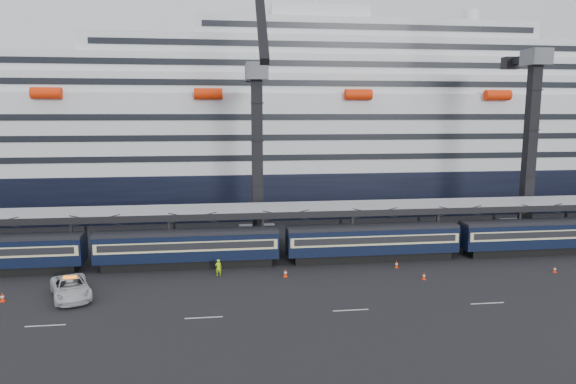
# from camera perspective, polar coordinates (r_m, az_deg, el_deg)

# --- Properties ---
(ground) EXTENTS (260.00, 260.00, 0.00)m
(ground) POSITION_cam_1_polar(r_m,az_deg,el_deg) (52.27, 21.10, -9.80)
(ground) COLOR black
(ground) RESTS_ON ground
(train) EXTENTS (133.05, 3.00, 4.05)m
(train) POSITION_cam_1_polar(r_m,az_deg,el_deg) (58.54, 12.52, -5.18)
(train) COLOR black
(train) RESTS_ON ground
(canopy) EXTENTS (130.00, 6.25, 5.53)m
(canopy) POSITION_cam_1_polar(r_m,az_deg,el_deg) (63.24, 15.34, -1.43)
(canopy) COLOR gray
(canopy) RESTS_ON ground
(cruise_ship) EXTENTS (214.09, 28.84, 34.00)m
(cruise_ship) POSITION_cam_1_polar(r_m,az_deg,el_deg) (92.38, 7.20, 6.38)
(cruise_ship) COLOR black
(cruise_ship) RESTS_ON ground
(crane_dark_near) EXTENTS (4.50, 17.75, 35.08)m
(crane_dark_near) POSITION_cam_1_polar(r_m,az_deg,el_deg) (62.22, -3.42, 4.91)
(crane_dark_near) COLOR #52545A
(crane_dark_near) RESTS_ON ground
(crane_dark_mid) EXTENTS (4.50, 18.24, 39.64)m
(crane_dark_mid) POSITION_cam_1_polar(r_m,az_deg,el_deg) (72.58, 25.54, 5.75)
(crane_dark_mid) COLOR #52545A
(crane_dark_mid) RESTS_ON ground
(pickup_truck) EXTENTS (5.11, 7.11, 1.80)m
(pickup_truck) POSITION_cam_1_polar(r_m,az_deg,el_deg) (49.73, -22.99, -9.77)
(pickup_truck) COLOR silver
(pickup_truck) RESTS_ON ground
(worker) EXTENTS (0.62, 0.41, 1.70)m
(worker) POSITION_cam_1_polar(r_m,az_deg,el_deg) (52.16, -7.74, -8.32)
(worker) COLOR #C1F70D
(worker) RESTS_ON ground
(traffic_cone_a) EXTENTS (0.41, 0.41, 0.83)m
(traffic_cone_a) POSITION_cam_1_polar(r_m,az_deg,el_deg) (51.44, -29.16, -10.16)
(traffic_cone_a) COLOR #FF2F08
(traffic_cone_a) RESTS_ON ground
(traffic_cone_b) EXTENTS (0.43, 0.43, 0.85)m
(traffic_cone_b) POSITION_cam_1_polar(r_m,az_deg,el_deg) (51.52, -0.30, -8.96)
(traffic_cone_b) COLOR #FF2F08
(traffic_cone_b) RESTS_ON ground
(traffic_cone_c) EXTENTS (0.37, 0.37, 0.74)m
(traffic_cone_c) POSITION_cam_1_polar(r_m,az_deg,el_deg) (52.50, 14.86, -8.99)
(traffic_cone_c) COLOR #FF2F08
(traffic_cone_c) RESTS_ON ground
(traffic_cone_d) EXTENTS (0.38, 0.38, 0.77)m
(traffic_cone_d) POSITION_cam_1_polar(r_m,az_deg,el_deg) (55.66, 11.97, -7.84)
(traffic_cone_d) COLOR #FF2F08
(traffic_cone_d) RESTS_ON ground
(traffic_cone_e) EXTENTS (0.35, 0.35, 0.69)m
(traffic_cone_e) POSITION_cam_1_polar(r_m,az_deg,el_deg) (59.52, 27.52, -7.61)
(traffic_cone_e) COLOR #FF2F08
(traffic_cone_e) RESTS_ON ground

